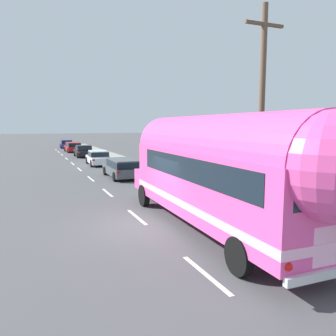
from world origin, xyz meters
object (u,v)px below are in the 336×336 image
(car_second, at_px, (98,157))
(car_fifth, at_px, (66,143))
(utility_pole, at_px, (262,109))
(car_third, at_px, (84,151))
(car_lead, at_px, (122,167))
(painted_bus, at_px, (220,168))
(car_fourth, at_px, (73,146))

(car_second, height_order, car_fifth, same)
(utility_pole, height_order, car_fifth, utility_pole)
(utility_pole, bearing_deg, car_third, 95.21)
(car_lead, bearing_deg, car_second, 89.99)
(painted_bus, bearing_deg, car_third, 89.68)
(utility_pole, height_order, car_third, utility_pole)
(car_second, relative_size, car_third, 1.07)
(painted_bus, relative_size, car_fourth, 2.63)
(painted_bus, distance_m, car_fifth, 47.77)
(car_third, bearing_deg, car_second, -89.96)
(car_second, height_order, car_fourth, same)
(car_fourth, bearing_deg, painted_bus, -89.90)
(utility_pole, relative_size, car_third, 2.00)
(car_third, relative_size, car_fourth, 0.90)
(painted_bus, relative_size, car_lead, 2.68)
(car_second, distance_m, car_fourth, 16.98)
(painted_bus, xyz_separation_m, car_lead, (0.18, 13.48, -1.51))
(car_second, bearing_deg, utility_pole, -82.56)
(utility_pole, bearing_deg, car_fourth, 94.46)
(car_lead, relative_size, car_second, 1.02)
(utility_pole, xyz_separation_m, car_lead, (-2.68, 11.94, -3.63))
(car_third, bearing_deg, car_lead, -89.98)
(car_second, xyz_separation_m, car_fifth, (-0.21, 25.73, 0.05))
(car_third, height_order, car_fifth, same)
(car_fourth, xyz_separation_m, car_fifth, (0.03, 8.75, -0.00))
(car_third, distance_m, car_fourth, 8.07)
(car_second, distance_m, car_fifth, 25.73)
(utility_pole, relative_size, car_lead, 1.84)
(utility_pole, height_order, car_fourth, utility_pole)
(car_fifth, bearing_deg, car_second, -89.52)
(painted_bus, distance_m, car_second, 22.08)
(car_lead, bearing_deg, painted_bus, -90.76)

